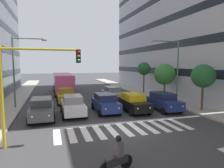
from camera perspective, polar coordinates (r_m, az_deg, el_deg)
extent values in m
plane|color=#38383A|center=(14.20, 3.59, -12.81)|extent=(180.00, 180.00, 0.00)
cube|color=black|center=(35.91, 18.51, 3.78)|extent=(11.21, 29.88, 0.90)
cube|color=black|center=(35.98, 18.69, 9.37)|extent=(11.21, 29.88, 0.90)
cube|color=black|center=(36.40, 18.87, 14.88)|extent=(11.21, 29.88, 0.90)
cube|color=black|center=(37.14, 19.05, 20.22)|extent=(11.21, 29.88, 0.90)
cube|color=silver|center=(16.28, 18.84, -10.67)|extent=(0.45, 2.80, 0.01)
cube|color=silver|center=(15.79, 16.15, -11.10)|extent=(0.45, 2.80, 0.01)
cube|color=silver|center=(15.33, 13.27, -11.54)|extent=(0.45, 2.80, 0.01)
cube|color=silver|center=(14.91, 10.22, -11.97)|extent=(0.45, 2.80, 0.01)
cube|color=silver|center=(14.53, 6.99, -12.39)|extent=(0.45, 2.80, 0.01)
cube|color=silver|center=(14.20, 3.59, -12.79)|extent=(0.45, 2.80, 0.01)
cube|color=silver|center=(13.92, 0.04, -13.16)|extent=(0.45, 2.80, 0.01)
cube|color=silver|center=(13.70, -3.67, -13.50)|extent=(0.45, 2.80, 0.01)
cube|color=silver|center=(13.53, -7.48, -13.78)|extent=(0.45, 2.80, 0.01)
cube|color=silver|center=(13.42, -11.39, -14.01)|extent=(0.45, 2.80, 0.01)
cube|color=silver|center=(13.37, -15.35, -14.18)|extent=(0.45, 2.80, 0.01)
cube|color=navy|center=(20.27, 14.43, -5.26)|extent=(1.80, 4.40, 0.80)
cube|color=#1D2547|center=(20.31, 14.19, -3.23)|extent=(1.58, 2.46, 0.60)
cylinder|color=black|center=(19.66, 18.89, -6.92)|extent=(0.22, 0.64, 0.64)
cylinder|color=black|center=(18.67, 14.38, -7.45)|extent=(0.22, 0.64, 0.64)
cylinder|color=black|center=(22.02, 14.43, -5.46)|extent=(0.22, 0.64, 0.64)
cylinder|color=black|center=(21.14, 10.24, -5.83)|extent=(0.22, 0.64, 0.64)
sphere|color=white|center=(18.82, 19.39, -5.99)|extent=(0.18, 0.18, 0.18)
sphere|color=white|center=(18.17, 16.45, -6.31)|extent=(0.18, 0.18, 0.18)
cube|color=black|center=(19.16, 6.21, -5.74)|extent=(1.80, 4.40, 0.80)
cube|color=yellow|center=(19.22, 5.99, -3.59)|extent=(1.58, 2.46, 0.60)
cylinder|color=black|center=(18.35, 10.61, -7.60)|extent=(0.22, 0.64, 0.64)
cylinder|color=black|center=(17.60, 5.37, -8.09)|extent=(0.22, 0.64, 0.64)
cylinder|color=black|center=(20.90, 6.89, -5.91)|extent=(0.22, 0.64, 0.64)
cylinder|color=black|center=(20.25, 2.20, -6.25)|extent=(0.22, 0.64, 0.64)
sphere|color=white|center=(17.49, 10.77, -6.64)|extent=(0.18, 0.18, 0.18)
sphere|color=white|center=(16.99, 7.31, -6.95)|extent=(0.18, 0.18, 0.18)
cube|color=navy|center=(18.89, -1.87, -5.88)|extent=(1.80, 4.40, 0.80)
cube|color=#1D2547|center=(18.95, -2.04, -3.69)|extent=(1.58, 2.46, 0.60)
cylinder|color=black|center=(17.88, 2.19, -7.85)|extent=(0.22, 0.64, 0.64)
cylinder|color=black|center=(17.39, -3.48, -8.25)|extent=(0.22, 0.64, 0.64)
cylinder|color=black|center=(20.58, -0.51, -6.05)|extent=(0.22, 0.64, 0.64)
cylinder|color=black|center=(20.15, -5.45, -6.33)|extent=(0.22, 0.64, 0.64)
sphere|color=white|center=(17.03, 1.94, -6.88)|extent=(0.18, 0.18, 0.18)
sphere|color=white|center=(16.70, -1.83, -7.14)|extent=(0.18, 0.18, 0.18)
cube|color=silver|center=(18.16, -11.03, -6.45)|extent=(1.80, 4.40, 0.80)
cube|color=gray|center=(18.23, -11.14, -4.17)|extent=(1.58, 2.46, 0.60)
cylinder|color=black|center=(16.97, -7.42, -8.64)|extent=(0.22, 0.64, 0.64)
cylinder|color=black|center=(16.78, -13.56, -8.92)|extent=(0.22, 0.64, 0.64)
cylinder|color=black|center=(19.77, -8.86, -6.61)|extent=(0.22, 0.64, 0.64)
cylinder|color=black|center=(19.60, -14.11, -6.82)|extent=(0.22, 0.64, 0.64)
sphere|color=white|center=(16.14, -8.16, -7.64)|extent=(0.18, 0.18, 0.18)
sphere|color=white|center=(16.01, -12.27, -7.83)|extent=(0.18, 0.18, 0.18)
cube|color=#474C51|center=(17.47, -19.33, -7.15)|extent=(1.80, 4.40, 0.80)
cube|color=#343639|center=(17.53, -19.38, -4.77)|extent=(1.58, 2.46, 0.60)
cylinder|color=black|center=(16.14, -16.24, -9.57)|extent=(0.22, 0.64, 0.64)
cylinder|color=black|center=(16.22, -22.70, -9.70)|extent=(0.22, 0.64, 0.64)
cylinder|color=black|center=(18.96, -16.39, -7.30)|extent=(0.22, 0.64, 0.64)
cylinder|color=black|center=(19.03, -21.86, -7.43)|extent=(0.22, 0.64, 0.64)
sphere|color=white|center=(15.35, -17.46, -8.54)|extent=(0.18, 0.18, 0.18)
sphere|color=white|center=(15.40, -21.80, -8.64)|extent=(0.18, 0.18, 0.18)
cube|color=#B2B7BC|center=(24.86, 0.19, -3.08)|extent=(1.80, 4.40, 0.80)
cube|color=slate|center=(24.95, 0.05, -1.43)|extent=(1.58, 2.46, 0.60)
cylinder|color=black|center=(23.86, 3.30, -4.44)|extent=(0.22, 0.64, 0.64)
cylinder|color=black|center=(23.30, -0.86, -4.67)|extent=(0.22, 0.64, 0.64)
cylinder|color=black|center=(26.56, 1.11, -3.39)|extent=(0.22, 0.64, 0.64)
cylinder|color=black|center=(26.06, -2.66, -3.57)|extent=(0.22, 0.64, 0.64)
sphere|color=white|center=(23.02, 3.16, -3.59)|extent=(0.18, 0.18, 0.18)
sphere|color=white|center=(22.65, 0.42, -3.74)|extent=(0.18, 0.18, 0.18)
cube|color=gold|center=(23.96, -13.02, -3.56)|extent=(1.80, 4.40, 0.80)
cube|color=olive|center=(24.06, -13.09, -1.84)|extent=(1.58, 2.46, 0.60)
cylinder|color=black|center=(22.69, -10.45, -5.05)|extent=(0.22, 0.64, 0.64)
cylinder|color=black|center=(22.55, -15.02, -5.21)|extent=(0.22, 0.64, 0.64)
cylinder|color=black|center=(25.53, -11.22, -3.87)|extent=(0.22, 0.64, 0.64)
cylinder|color=black|center=(25.41, -15.27, -4.01)|extent=(0.22, 0.64, 0.64)
sphere|color=white|center=(21.88, -11.10, -4.18)|extent=(0.18, 0.18, 0.18)
sphere|color=white|center=(21.80, -14.13, -4.28)|extent=(0.18, 0.18, 0.18)
cube|color=#DB5193|center=(31.67, -13.76, 0.52)|extent=(2.50, 10.50, 2.50)
cube|color=black|center=(31.63, -13.79, 1.51)|extent=(2.52, 9.87, 0.80)
cylinder|color=black|center=(28.28, -10.72, -2.57)|extent=(0.28, 1.00, 1.00)
cylinder|color=black|center=(28.12, -15.80, -2.73)|extent=(0.28, 1.00, 1.00)
cylinder|color=black|center=(35.02, -11.99, -1.02)|extent=(0.28, 1.00, 1.00)
cylinder|color=black|center=(34.88, -16.08, -1.15)|extent=(0.28, 1.00, 1.00)
cylinder|color=black|center=(9.31, 4.15, -21.13)|extent=(0.60, 0.30, 0.60)
cube|color=#232328|center=(8.90, 1.31, -20.88)|extent=(1.12, 0.60, 0.36)
cube|color=#4C4C51|center=(8.75, 1.86, -17.88)|extent=(0.39, 0.43, 0.64)
sphere|color=black|center=(8.59, 1.87, -15.19)|extent=(0.26, 0.26, 0.26)
cylinder|color=#AD991E|center=(12.04, -28.82, -3.38)|extent=(0.18, 0.18, 5.50)
cylinder|color=#AD991E|center=(11.69, -19.57, 9.28)|extent=(4.04, 0.12, 0.12)
cube|color=black|center=(11.77, -9.56, 7.79)|extent=(0.24, 0.28, 0.76)
sphere|color=red|center=(11.63, -9.48, 9.00)|extent=(0.14, 0.14, 0.14)
sphere|color=orange|center=(11.62, -9.46, 7.82)|extent=(0.14, 0.14, 0.14)
sphere|color=green|center=(11.61, -9.44, 6.64)|extent=(0.14, 0.14, 0.14)
cylinder|color=#4C6B56|center=(22.63, 18.13, 3.06)|extent=(0.16, 0.16, 6.86)
cylinder|color=#4C6B56|center=(21.87, 14.98, 11.68)|extent=(3.13, 0.10, 0.10)
ellipsoid|color=#B7BCC1|center=(21.08, 11.29, 11.72)|extent=(0.56, 0.28, 0.20)
cylinder|color=#4C6B56|center=(22.23, -26.15, 2.96)|extent=(0.16, 0.16, 7.05)
cylinder|color=#4C6B56|center=(22.18, -22.68, 11.83)|extent=(2.96, 0.10, 0.10)
ellipsoid|color=#B7BCC1|center=(22.09, -18.76, 11.73)|extent=(0.56, 0.28, 0.20)
cylinder|color=#513823|center=(20.86, 24.27, -3.28)|extent=(0.20, 0.20, 2.58)
sphere|color=#235B2D|center=(20.66, 24.49, 2.09)|extent=(2.22, 2.22, 2.22)
cylinder|color=#513823|center=(26.33, 14.64, -1.53)|extent=(0.20, 0.20, 2.28)
sphere|color=#387F33|center=(26.17, 14.75, 2.71)|extent=(2.70, 2.70, 2.70)
cylinder|color=#513823|center=(31.25, 9.02, 0.42)|extent=(0.20, 0.20, 3.06)
sphere|color=#235B2D|center=(31.13, 9.08, 4.32)|extent=(1.99, 1.99, 1.99)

